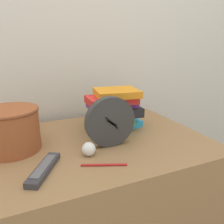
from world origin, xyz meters
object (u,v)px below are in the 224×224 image
(desk_clock, at_px, (110,122))
(crumpled_paper_ball, at_px, (89,149))
(book_stack, at_px, (115,109))
(basket, at_px, (10,128))
(tv_remote, at_px, (44,169))
(pen, at_px, (104,165))

(desk_clock, relative_size, crumpled_paper_ball, 3.99)
(book_stack, distance_m, basket, 0.46)
(tv_remote, bearing_deg, pen, -13.05)
(desk_clock, height_order, basket, desk_clock)
(basket, xyz_separation_m, pen, (0.28, -0.26, -0.08))
(basket, bearing_deg, desk_clock, -18.05)
(book_stack, height_order, crumpled_paper_ball, book_stack)
(desk_clock, bearing_deg, book_stack, 60.71)
(book_stack, distance_m, tv_remote, 0.46)
(crumpled_paper_ball, bearing_deg, desk_clock, 23.12)
(crumpled_paper_ball, bearing_deg, tv_remote, -163.93)
(book_stack, bearing_deg, basket, -173.84)
(book_stack, height_order, basket, book_stack)
(desk_clock, relative_size, book_stack, 0.74)
(crumpled_paper_ball, xyz_separation_m, pen, (0.02, -0.09, -0.02))
(pen, bearing_deg, basket, 137.68)
(book_stack, height_order, pen, book_stack)
(basket, distance_m, pen, 0.39)
(basket, xyz_separation_m, crumpled_paper_ball, (0.26, -0.16, -0.06))
(desk_clock, bearing_deg, tv_remote, -161.12)
(tv_remote, bearing_deg, basket, 113.18)
(book_stack, relative_size, pen, 1.87)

